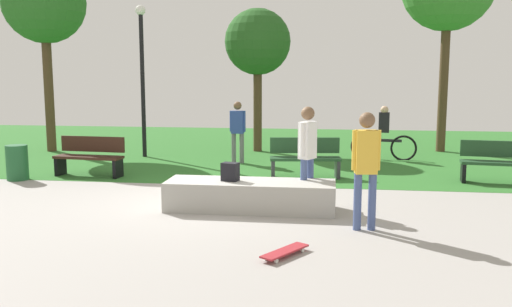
{
  "coord_description": "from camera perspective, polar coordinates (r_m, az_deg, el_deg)",
  "views": [
    {
      "loc": [
        2.38,
        -9.7,
        2.34
      ],
      "look_at": [
        1.02,
        0.21,
        0.89
      ],
      "focal_mm": 38.23,
      "sensor_mm": 36.0,
      "label": 1
    }
  ],
  "objects": [
    {
      "name": "backpack_on_ledge",
      "position": [
        9.48,
        -2.71,
        -1.92
      ],
      "size": [
        0.32,
        0.26,
        0.32
      ],
      "primitive_type": "cube",
      "rotation": [
        0.0,
        0.0,
        2.89
      ],
      "color": "black",
      "rests_on": "concrete_ledge"
    },
    {
      "name": "skater_watching",
      "position": [
        9.64,
        5.4,
        0.56
      ],
      "size": [
        0.33,
        0.39,
        1.79
      ],
      "color": "#3F5184",
      "rests_on": "ground_plane"
    },
    {
      "name": "park_bench_far_left",
      "position": [
        12.5,
        5.16,
        -0.35
      ],
      "size": [
        1.65,
        0.67,
        0.91
      ],
      "color": "#1E4223",
      "rests_on": "ground_plane"
    },
    {
      "name": "pedestrian_with_backpack",
      "position": [
        14.49,
        -1.91,
        2.85
      ],
      "size": [
        0.43,
        0.36,
        1.64
      ],
      "color": "slate",
      "rests_on": "ground_plane"
    },
    {
      "name": "grass_lawn",
      "position": [
        17.77,
        0.07,
        0.68
      ],
      "size": [
        26.6,
        12.5,
        0.01
      ],
      "primitive_type": "cube",
      "color": "#2D6B28",
      "rests_on": "ground_plane"
    },
    {
      "name": "trash_bin",
      "position": [
        13.32,
        -23.72,
        -0.87
      ],
      "size": [
        0.47,
        0.47,
        0.79
      ],
      "primitive_type": "cylinder",
      "color": "#1E592D",
      "rests_on": "ground_plane"
    },
    {
      "name": "cyclist_on_bicycle",
      "position": [
        15.59,
        13.21,
        1.73
      ],
      "size": [
        1.8,
        0.37,
        1.52
      ],
      "color": "black",
      "rests_on": "ground_plane"
    },
    {
      "name": "lamp_post",
      "position": [
        15.88,
        -11.83,
        8.95
      ],
      "size": [
        0.28,
        0.28,
        4.26
      ],
      "color": "black",
      "rests_on": "ground_plane"
    },
    {
      "name": "park_bench_center_lawn",
      "position": [
        13.24,
        -16.98,
        -0.2
      ],
      "size": [
        1.63,
        0.61,
        0.91
      ],
      "color": "#331E14",
      "rests_on": "ground_plane"
    },
    {
      "name": "skateboard_by_ledge",
      "position": [
        7.2,
        3.04,
        -10.19
      ],
      "size": [
        0.6,
        0.78,
        0.08
      ],
      "color": "#A5262D",
      "rests_on": "ground_plane"
    },
    {
      "name": "park_bench_far_right",
      "position": [
        12.95,
        24.12,
        -0.74
      ],
      "size": [
        1.64,
        0.65,
        0.91
      ],
      "color": "#1E4223",
      "rests_on": "ground_plane"
    },
    {
      "name": "ground_plane",
      "position": [
        10.26,
        -5.82,
        -4.99
      ],
      "size": [
        28.0,
        28.0,
        0.0
      ],
      "primitive_type": "plane",
      "color": "#9E9993"
    },
    {
      "name": "concrete_ledge",
      "position": [
        9.52,
        -0.59,
        -4.41
      ],
      "size": [
        2.93,
        0.88,
        0.51
      ],
      "primitive_type": "cube",
      "color": "#A8A59E",
      "rests_on": "ground_plane"
    },
    {
      "name": "skater_performing_trick",
      "position": [
        8.31,
        11.43,
        -0.8
      ],
      "size": [
        0.43,
        0.24,
        1.79
      ],
      "color": "#3F5184",
      "rests_on": "ground_plane"
    },
    {
      "name": "tree_leaning_ash",
      "position": [
        16.72,
        0.18,
        11.46
      ],
      "size": [
        1.99,
        1.99,
        4.32
      ],
      "color": "#4C3823",
      "rests_on": "grass_lawn"
    },
    {
      "name": "tree_young_birch",
      "position": [
        17.97,
        -21.29,
        14.41
      ],
      "size": [
        2.45,
        2.45,
        5.72
      ],
      "color": "#4C3823",
      "rests_on": "grass_lawn"
    }
  ]
}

